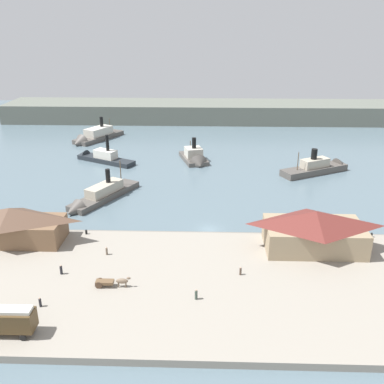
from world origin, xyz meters
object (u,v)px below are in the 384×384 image
Objects in this scene: ferry_shed_west_terminal at (12,225)px; mooring_post_west at (371,235)px; street_tram at (2,319)px; ferry_outer_harbor at (195,158)px; ferry_shed_customs_shed at (314,230)px; pedestrian_walking_east at (240,271)px; ferry_near_quay at (98,197)px; ferry_moored_east at (100,157)px; pedestrian_at_waters_edge at (196,295)px; pedestrian_standing_center at (107,251)px; ferry_approaching_east at (320,167)px; mooring_post_center_east at (86,232)px; pedestrian_near_west_shed at (61,270)px; pedestrian_near_east_shed at (40,302)px; horse_cart at (111,282)px; ferry_mid_harbor at (94,137)px.

mooring_post_west is at bearing 3.22° from ferry_shed_west_terminal.
street_tram is 0.54× the size of ferry_outer_harbor.
ferry_outer_harbor is at bearing 58.51° from ferry_shed_west_terminal.
ferry_shed_customs_shed is 12.28× the size of pedestrian_walking_east.
ferry_moored_east is at bearing 102.19° from ferry_near_quay.
ferry_shed_west_terminal reaches higher than pedestrian_at_waters_edge.
ferry_shed_west_terminal reaches higher than pedestrian_standing_center.
mooring_post_west is at bearing -37.96° from ferry_moored_east.
ferry_approaching_east is 0.97× the size of ferry_near_quay.
ferry_near_quay reaches higher than mooring_post_center_east.
mooring_post_center_east is (0.36, 14.96, -0.37)m from pedestrian_near_west_shed.
ferry_shed_west_terminal is 11.20× the size of pedestrian_at_waters_edge.
pedestrian_near_east_shed is 63.32m from mooring_post_west.
ferry_near_quay reaches higher than horse_cart.
ferry_moored_east is at bearing 172.74° from ferry_approaching_east.
pedestrian_walking_east is (43.80, -10.71, -2.93)m from ferry_shed_west_terminal.
ferry_shed_customs_shed is at bearing -105.38° from ferry_approaching_east.
mooring_post_center_east and mooring_post_west have the same top height.
ferry_near_quay is (-11.41, 38.10, -0.82)m from horse_cart.
ferry_shed_customs_shed is 0.79× the size of ferry_near_quay.
ferry_outer_harbor is 0.70× the size of ferry_mid_harbor.
pedestrian_at_waters_edge is at bearing -26.23° from ferry_shed_west_terminal.
mooring_post_west is (58.37, 24.56, -0.28)m from pedestrian_near_east_shed.
ferry_shed_west_terminal is 11.15× the size of pedestrian_near_west_shed.
mooring_post_west is at bearing -54.75° from ferry_outer_harbor.
mooring_post_center_east is 73.18m from ferry_approaching_east.
ferry_shed_customs_shed is 46.51m from pedestrian_near_west_shed.
ferry_shed_west_terminal is at bearing -115.62° from ferry_near_quay.
horse_cart is 11.23m from pedestrian_near_east_shed.
pedestrian_standing_center is 89.32m from ferry_mid_harbor.
mooring_post_west is at bearing 22.83° from pedestrian_near_east_shed.
ferry_shed_customs_shed reaches higher than pedestrian_standing_center.
pedestrian_near_east_shed is at bearing -87.80° from ferry_near_quay.
horse_cart is at bearing -63.86° from mooring_post_center_east.
ferry_near_quay reaches higher than pedestrian_at_waters_edge.
ferry_moored_east reaches higher than ferry_mid_harbor.
ferry_moored_east is (-18.61, 71.42, -0.82)m from horse_cart.
ferry_near_quay is at bearing 153.04° from ferry_shed_customs_shed.
pedestrian_near_east_shed is 0.10× the size of ferry_outer_harbor.
pedestrian_standing_center is (6.35, 6.84, -0.10)m from pedestrian_near_west_shed.
pedestrian_standing_center is at bearing -13.47° from ferry_shed_west_terminal.
ferry_outer_harbor is at bearing 76.22° from pedestrian_standing_center.
ferry_shed_customs_shed is 17.80m from pedestrian_walking_east.
horse_cart is (12.44, 11.83, -1.56)m from street_tram.
pedestrian_walking_east is at bearing -115.46° from ferry_approaching_east.
mooring_post_center_east is at bearing 116.14° from horse_cart.
horse_cart is at bearing -73.50° from pedestrian_standing_center.
horse_cart is 100.07m from ferry_mid_harbor.
ferry_shed_customs_shed reaches higher than ferry_approaching_east.
ferry_near_quay is (-32.71, 33.85, -0.58)m from pedestrian_walking_east.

